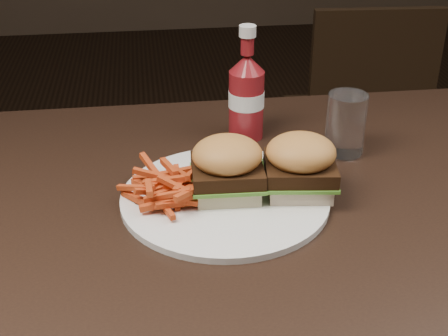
{
  "coord_description": "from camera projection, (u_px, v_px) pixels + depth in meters",
  "views": [
    {
      "loc": [
        -0.12,
        -0.76,
        1.24
      ],
      "look_at": [
        -0.01,
        0.03,
        0.8
      ],
      "focal_mm": 50.0,
      "sensor_mm": 36.0,
      "label": 1
    }
  ],
  "objects": [
    {
      "name": "ketchup_bottle",
      "position": [
        246.0,
        105.0,
        1.08
      ],
      "size": [
        0.07,
        0.07,
        0.12
      ],
      "primitive_type": "cylinder",
      "rotation": [
        0.0,
        0.0,
        -0.26
      ],
      "color": "maroon",
      "rests_on": "dining_table"
    },
    {
      "name": "sandwich_half_a",
      "position": [
        227.0,
        187.0,
        0.92
      ],
      "size": [
        0.09,
        0.09,
        0.02
      ],
      "primitive_type": "cube",
      "rotation": [
        0.0,
        0.0,
        -0.04
      ],
      "color": "beige",
      "rests_on": "plate"
    },
    {
      "name": "sandwich_half_b",
      "position": [
        299.0,
        184.0,
        0.92
      ],
      "size": [
        0.1,
        0.1,
        0.02
      ],
      "primitive_type": "cube",
      "rotation": [
        0.0,
        0.0,
        -0.13
      ],
      "color": "beige",
      "rests_on": "plate"
    },
    {
      "name": "chair_far",
      "position": [
        351.0,
        121.0,
        1.94
      ],
      "size": [
        0.39,
        0.39,
        0.04
      ],
      "primitive_type": "cube",
      "rotation": [
        0.0,
        0.0,
        3.08
      ],
      "color": "black",
      "rests_on": "ground"
    },
    {
      "name": "dining_table",
      "position": [
        235.0,
        218.0,
        0.92
      ],
      "size": [
        1.2,
        0.8,
        0.04
      ],
      "primitive_type": "cube",
      "color": "black",
      "rests_on": "ground"
    },
    {
      "name": "plate",
      "position": [
        225.0,
        198.0,
        0.92
      ],
      "size": [
        0.31,
        0.31,
        0.01
      ],
      "primitive_type": "cylinder",
      "color": "white",
      "rests_on": "dining_table"
    },
    {
      "name": "fries_pile",
      "position": [
        171.0,
        184.0,
        0.9
      ],
      "size": [
        0.14,
        0.14,
        0.05
      ],
      "primitive_type": null,
      "rotation": [
        0.0,
        0.0,
        -0.25
      ],
      "color": "#B73F27",
      "rests_on": "plate"
    },
    {
      "name": "tumbler",
      "position": [
        346.0,
        124.0,
        1.03
      ],
      "size": [
        0.07,
        0.07,
        0.1
      ],
      "primitive_type": "cylinder",
      "rotation": [
        0.0,
        0.0,
        0.09
      ],
      "color": "white",
      "rests_on": "dining_table"
    }
  ]
}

